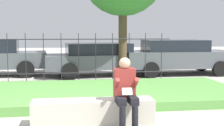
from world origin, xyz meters
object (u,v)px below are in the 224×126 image
(stone_bench, at_px, (93,113))
(car_parked_right, at_px, (177,56))
(person_seated_reader, at_px, (126,90))
(car_parked_center, at_px, (102,58))

(stone_bench, relative_size, car_parked_right, 0.51)
(person_seated_reader, distance_m, car_parked_center, 6.88)
(car_parked_center, bearing_deg, car_parked_right, -5.80)
(car_parked_right, xyz_separation_m, car_parked_center, (-3.13, 0.06, -0.05))
(person_seated_reader, relative_size, car_parked_right, 0.28)
(car_parked_right, bearing_deg, stone_bench, -121.32)
(stone_bench, distance_m, person_seated_reader, 0.79)
(car_parked_right, bearing_deg, car_parked_center, 179.23)
(car_parked_center, bearing_deg, person_seated_reader, -97.54)
(stone_bench, distance_m, car_parked_right, 7.70)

